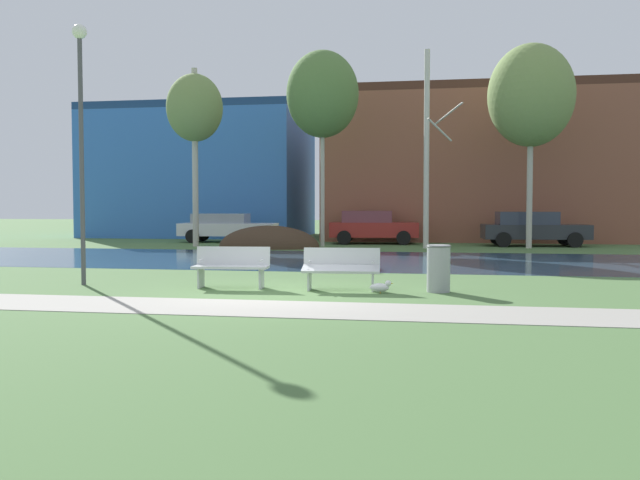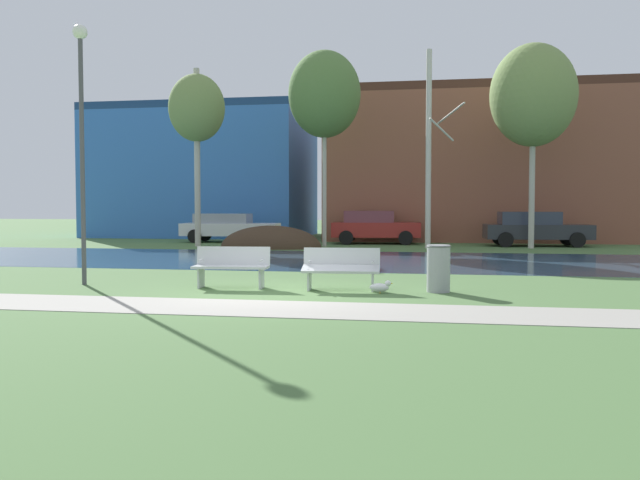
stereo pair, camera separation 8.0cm
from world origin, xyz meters
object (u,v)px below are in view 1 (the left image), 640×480
Objects in this scene: parked_sedan_second_red at (372,226)px; parked_hatch_third_dark at (533,228)px; seagull at (381,287)px; bench_left at (231,266)px; parked_van_nearest_white at (226,227)px; bench_right at (341,267)px; streetlamp at (81,113)px; trash_bin at (439,268)px.

parked_hatch_third_dark is at bearing -5.32° from parked_sedan_second_red.
seagull is 17.97m from parked_sedan_second_red.
bench_left is 18.48m from parked_van_nearest_white.
seagull is at bearing -83.91° from parked_sedan_second_red.
parked_sedan_second_red reaches higher than bench_right.
parked_van_nearest_white is (-8.07, 17.58, 0.27)m from bench_right.
bench_left is 4.74m from streetlamp.
streetlamp is 1.38× the size of parked_sedan_second_red.
trash_bin is (1.99, 0.05, 0.02)m from bench_right.
seagull is 20.08m from parked_van_nearest_white.
streetlamp reaches higher than trash_bin.
trash_bin is 0.17× the size of streetlamp.
trash_bin is 17.66m from parked_sedan_second_red.
bench_right is at bearing 154.83° from seagull.
parked_sedan_second_red is at bearing 174.68° from parked_hatch_third_dark.
bench_left is 0.35× the size of parked_van_nearest_white.
trash_bin is at bearing 0.45° from streetlamp.
trash_bin is at bearing -103.38° from parked_hatch_third_dark.
seagull is 0.10× the size of parked_van_nearest_white.
seagull is (-1.13, -0.45, -0.36)m from trash_bin.
seagull is 0.11× the size of parked_sedan_second_red.
bench_right is 1.99m from trash_bin.
parked_hatch_third_dark reaches higher than bench_right.
bench_left is 1.00× the size of bench_right.
streetlamp is (-7.75, -0.06, 3.27)m from trash_bin.
streetlamp reaches higher than parked_hatch_third_dark.
parked_sedan_second_red is at bearing 96.09° from seagull.
bench_left is at bearing -94.29° from parked_sedan_second_red.
trash_bin is at bearing 0.68° from bench_left.
parked_hatch_third_dark is (5.12, 17.20, 0.65)m from seagull.
streetlamp reaches higher than parked_sedan_second_red.
bench_left is at bearing -116.38° from parked_hatch_third_dark.
parked_sedan_second_red is (7.02, -0.13, 0.06)m from parked_van_nearest_white.
parked_hatch_third_dark is (3.98, 16.75, 0.29)m from trash_bin.
bench_left is 0.36× the size of parked_hatch_third_dark.
bench_left is at bearing -179.32° from trash_bin.
parked_van_nearest_white reaches higher than bench_right.
seagull is at bearing -25.17° from bench_right.
seagull is at bearing -7.12° from bench_left.
streetlamp reaches higher than seagull.
seagull is at bearing -63.59° from parked_van_nearest_white.
parked_sedan_second_red is at bearing 85.71° from bench_left.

